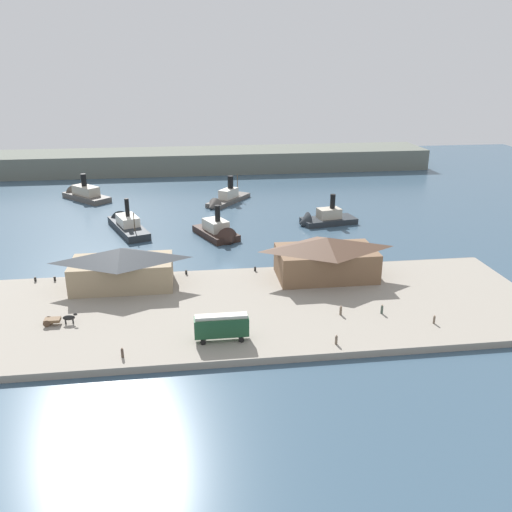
{
  "coord_description": "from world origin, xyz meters",
  "views": [
    {
      "loc": [
        -7.99,
        -108.35,
        42.84
      ],
      "look_at": [
        6.44,
        1.23,
        2.0
      ],
      "focal_mm": 37.61,
      "sensor_mm": 36.0,
      "label": 1
    }
  ],
  "objects_px": {
    "ferry_shed_customs_shed": "(122,267)",
    "street_tram": "(221,326)",
    "mooring_post_center_east": "(55,279)",
    "ferry_near_quay": "(322,219)",
    "ferry_shed_central_terminal": "(326,257)",
    "ferry_approaching_west": "(225,199)",
    "ferry_mid_harbor": "(219,233)",
    "pedestrian_near_west_shed": "(122,353)",
    "mooring_post_west": "(186,272)",
    "horse_cart": "(59,319)",
    "pedestrian_near_cart": "(336,340)",
    "pedestrian_near_east_shed": "(341,311)",
    "pedestrian_at_waters_edge": "(382,309)",
    "mooring_post_center_west": "(255,269)",
    "mooring_post_east": "(35,279)",
    "ferry_moored_west": "(126,224)",
    "ferry_moored_east": "(82,194)",
    "pedestrian_walking_west": "(434,320)"
  },
  "relations": [
    {
      "from": "ferry_near_quay",
      "to": "street_tram",
      "type": "bearing_deg",
      "value": -116.79
    },
    {
      "from": "mooring_post_center_east",
      "to": "ferry_near_quay",
      "type": "distance_m",
      "value": 72.18
    },
    {
      "from": "pedestrian_at_waters_edge",
      "to": "ferry_moored_west",
      "type": "distance_m",
      "value": 77.46
    },
    {
      "from": "street_tram",
      "to": "horse_cart",
      "type": "xyz_separation_m",
      "value": [
        -26.53,
        8.95,
        -1.64
      ]
    },
    {
      "from": "ferry_shed_central_terminal",
      "to": "pedestrian_near_west_shed",
      "type": "height_order",
      "value": "ferry_shed_central_terminal"
    },
    {
      "from": "ferry_approaching_west",
      "to": "ferry_mid_harbor",
      "type": "distance_m",
      "value": 34.52
    },
    {
      "from": "pedestrian_near_west_shed",
      "to": "mooring_post_center_east",
      "type": "relative_size",
      "value": 1.82
    },
    {
      "from": "street_tram",
      "to": "mooring_post_west",
      "type": "bearing_deg",
      "value": 100.56
    },
    {
      "from": "ferry_shed_central_terminal",
      "to": "mooring_post_center_east",
      "type": "bearing_deg",
      "value": 174.69
    },
    {
      "from": "pedestrian_at_waters_edge",
      "to": "ferry_near_quay",
      "type": "bearing_deg",
      "value": 86.33
    },
    {
      "from": "ferry_shed_customs_shed",
      "to": "horse_cart",
      "type": "distance_m",
      "value": 17.66
    },
    {
      "from": "pedestrian_at_waters_edge",
      "to": "ferry_approaching_west",
      "type": "distance_m",
      "value": 85.52
    },
    {
      "from": "ferry_shed_customs_shed",
      "to": "street_tram",
      "type": "height_order",
      "value": "ferry_shed_customs_shed"
    },
    {
      "from": "street_tram",
      "to": "mooring_post_east",
      "type": "xyz_separation_m",
      "value": [
        -35.08,
        28.57,
        -2.11
      ]
    },
    {
      "from": "mooring_post_east",
      "to": "mooring_post_center_east",
      "type": "bearing_deg",
      "value": -3.31
    },
    {
      "from": "ferry_shed_central_terminal",
      "to": "ferry_near_quay",
      "type": "height_order",
      "value": "ferry_shed_central_terminal"
    },
    {
      "from": "ferry_shed_central_terminal",
      "to": "ferry_mid_harbor",
      "type": "height_order",
      "value": "ferry_shed_central_terminal"
    },
    {
      "from": "mooring_post_west",
      "to": "ferry_approaching_west",
      "type": "bearing_deg",
      "value": 78.33
    },
    {
      "from": "ferry_moored_west",
      "to": "mooring_post_center_west",
      "type": "bearing_deg",
      "value": -51.18
    },
    {
      "from": "horse_cart",
      "to": "mooring_post_center_east",
      "type": "height_order",
      "value": "horse_cart"
    },
    {
      "from": "street_tram",
      "to": "pedestrian_walking_west",
      "type": "relative_size",
      "value": 5.57
    },
    {
      "from": "pedestrian_walking_west",
      "to": "ferry_approaching_west",
      "type": "height_order",
      "value": "ferry_approaching_west"
    },
    {
      "from": "mooring_post_center_west",
      "to": "ferry_approaching_west",
      "type": "xyz_separation_m",
      "value": [
        -1.82,
        60.29,
        -0.25
      ]
    },
    {
      "from": "ferry_shed_customs_shed",
      "to": "street_tram",
      "type": "bearing_deg",
      "value": -53.73
    },
    {
      "from": "pedestrian_walking_west",
      "to": "mooring_post_east",
      "type": "height_order",
      "value": "pedestrian_walking_west"
    },
    {
      "from": "mooring_post_west",
      "to": "ferry_approaching_west",
      "type": "height_order",
      "value": "ferry_approaching_west"
    },
    {
      "from": "ferry_mid_harbor",
      "to": "ferry_moored_east",
      "type": "bearing_deg",
      "value": 131.5
    },
    {
      "from": "pedestrian_near_east_shed",
      "to": "ferry_mid_harbor",
      "type": "xyz_separation_m",
      "value": [
        -17.78,
        48.11,
        -0.49
      ]
    },
    {
      "from": "ferry_shed_customs_shed",
      "to": "street_tram",
      "type": "relative_size",
      "value": 2.3
    },
    {
      "from": "pedestrian_near_cart",
      "to": "ferry_moored_west",
      "type": "relative_size",
      "value": 0.07
    },
    {
      "from": "pedestrian_at_waters_edge",
      "to": "mooring_post_east",
      "type": "relative_size",
      "value": 1.92
    },
    {
      "from": "pedestrian_at_waters_edge",
      "to": "ferry_near_quay",
      "type": "relative_size",
      "value": 0.1
    },
    {
      "from": "mooring_post_center_west",
      "to": "ferry_moored_west",
      "type": "xyz_separation_m",
      "value": [
        -29.95,
        37.23,
        -0.19
      ]
    },
    {
      "from": "pedestrian_near_cart",
      "to": "ferry_moored_east",
      "type": "bearing_deg",
      "value": 117.99
    },
    {
      "from": "pedestrian_near_west_shed",
      "to": "mooring_post_west",
      "type": "bearing_deg",
      "value": 72.98
    },
    {
      "from": "pedestrian_near_cart",
      "to": "pedestrian_near_east_shed",
      "type": "xyz_separation_m",
      "value": [
        3.51,
        9.8,
        0.04
      ]
    },
    {
      "from": "ferry_moored_east",
      "to": "street_tram",
      "type": "bearing_deg",
      "value": -69.35
    },
    {
      "from": "pedestrian_at_waters_edge",
      "to": "ferry_moored_west",
      "type": "relative_size",
      "value": 0.08
    },
    {
      "from": "mooring_post_center_west",
      "to": "ferry_mid_harbor",
      "type": "relative_size",
      "value": 0.05
    },
    {
      "from": "ferry_near_quay",
      "to": "ferry_shed_central_terminal",
      "type": "bearing_deg",
      "value": -103.0
    },
    {
      "from": "mooring_post_center_east",
      "to": "ferry_near_quay",
      "type": "relative_size",
      "value": 0.05
    },
    {
      "from": "ferry_shed_customs_shed",
      "to": "ferry_approaching_west",
      "type": "distance_m",
      "value": 69.49
    },
    {
      "from": "mooring_post_center_west",
      "to": "ferry_near_quay",
      "type": "relative_size",
      "value": 0.05
    },
    {
      "from": "ferry_shed_customs_shed",
      "to": "mooring_post_east",
      "type": "height_order",
      "value": "ferry_shed_customs_shed"
    },
    {
      "from": "mooring_post_east",
      "to": "ferry_near_quay",
      "type": "relative_size",
      "value": 0.05
    },
    {
      "from": "mooring_post_center_east",
      "to": "ferry_moored_east",
      "type": "distance_m",
      "value": 73.06
    },
    {
      "from": "pedestrian_near_east_shed",
      "to": "mooring_post_center_west",
      "type": "distance_m",
      "value": 25.18
    },
    {
      "from": "street_tram",
      "to": "pedestrian_near_west_shed",
      "type": "height_order",
      "value": "street_tram"
    },
    {
      "from": "pedestrian_at_waters_edge",
      "to": "mooring_post_center_west",
      "type": "height_order",
      "value": "pedestrian_at_waters_edge"
    },
    {
      "from": "ferry_shed_customs_shed",
      "to": "ferry_moored_west",
      "type": "height_order",
      "value": "ferry_shed_customs_shed"
    }
  ]
}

